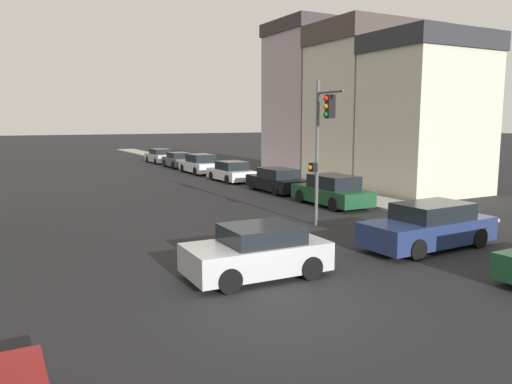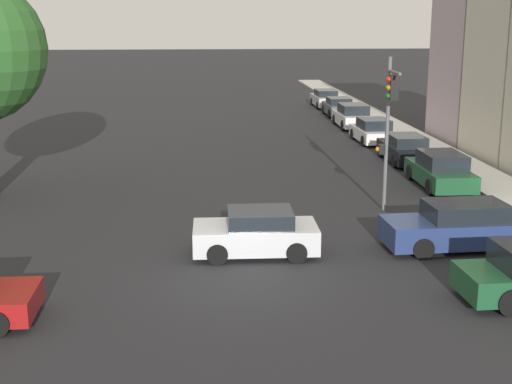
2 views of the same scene
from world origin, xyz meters
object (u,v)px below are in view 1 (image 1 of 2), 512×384
Objects in this scene: crossing_car_1 at (257,252)px; parked_car_2 at (231,172)px; parked_car_4 at (178,160)px; parked_car_5 at (160,156)px; parked_car_3 at (200,164)px; crossing_car_3 at (429,227)px; traffic_signal at (322,134)px; parked_car_1 at (277,181)px; parked_car_0 at (332,191)px.

parked_car_2 reaches higher than crossing_car_1.
parked_car_4 is 0.89× the size of parked_car_5.
parked_car_3 is 11.16m from parked_car_5.
crossing_car_3 is at bearing 172.37° from parked_car_2.
traffic_signal is at bearing -76.47° from crossing_car_3.
parked_car_1 reaches higher than parked_car_2.
parked_car_2 is at bearing 1.26° from parked_car_0.
traffic_signal reaches higher than crossing_car_1.
traffic_signal is 1.20× the size of crossing_car_3.
crossing_car_1 is 0.84× the size of parked_car_3.
parked_car_2 is (2.07, 19.84, -0.06)m from crossing_car_3.
parked_car_2 is (-0.14, 11.49, -0.06)m from parked_car_0.
parked_car_5 is (8.84, 37.09, -0.00)m from crossing_car_1.
parked_car_3 reaches higher than crossing_car_3.
crossing_car_1 is 0.86× the size of parked_car_1.
parked_car_0 is 28.72m from parked_car_5.
traffic_signal is at bearing 170.69° from parked_car_3.
parked_car_5 is (0.14, 11.16, -0.06)m from parked_car_3.
crossing_car_3 is 31.64m from parked_car_4.
parked_car_5 is at bearing -0.99° from parked_car_3.
parked_car_3 is at bearing -107.35° from crossing_car_1.
crossing_car_3 is 1.04× the size of parked_car_0.
parked_car_1 is at bearing 179.31° from parked_car_5.
parked_car_2 is at bearing 178.97° from parked_car_3.
traffic_signal is 5.50m from crossing_car_3.
crossing_car_3 reaches higher than parked_car_1.
parked_car_4 is (3.57, 27.12, -3.05)m from traffic_signal.
parked_car_4 is (0.09, 23.21, -0.06)m from parked_car_0.
parked_car_5 reaches higher than crossing_car_1.
parked_car_3 is at bearing -97.20° from crossing_car_3.
parked_car_0 is at bearing -128.41° from traffic_signal.
parked_car_1 is 17.72m from parked_car_4.
parked_car_0 is at bearing 179.44° from parked_car_4.
parked_car_1 is (0.04, 5.49, -0.05)m from parked_car_0.
traffic_signal reaches higher than parked_car_2.
parked_car_3 reaches higher than parked_car_1.
parked_car_4 is at bearing -94.27° from traffic_signal.
crossing_car_3 is at bearing 175.00° from parked_car_3.
parked_car_5 reaches higher than parked_car_4.
parked_car_0 is 17.56m from parked_car_3.
parked_car_1 is at bearing -179.80° from parked_car_3.
parked_car_4 is (0.23, 11.71, 0.00)m from parked_car_2.
parked_car_3 is at bearing 178.17° from parked_car_4.
parked_car_1 is 23.23m from parked_car_5.
parked_car_5 is (2.29, 37.07, -0.04)m from crossing_car_3.
parked_car_3 reaches higher than crossing_car_1.
crossing_car_3 is at bearing 175.89° from parked_car_5.
crossing_car_1 is at bearing 147.91° from parked_car_1.
crossing_car_1 is at bearing 161.20° from parked_car_3.
parked_car_2 is (3.34, 15.41, -3.05)m from traffic_signal.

